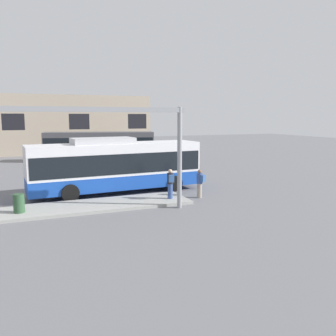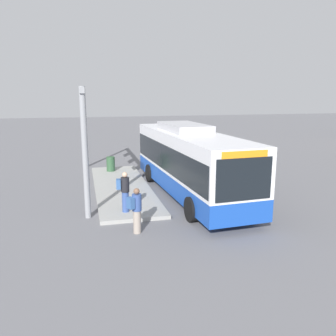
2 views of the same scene
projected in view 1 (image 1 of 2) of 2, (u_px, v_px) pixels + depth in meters
The scene contains 9 objects.
ground_plane at pixel (117, 193), 22.32m from camera, with size 120.00×120.00×0.00m, color slate.
platform_curb at pixel (97, 205), 18.75m from camera, with size 10.00×2.80×0.16m, color #9E9E99.
bus_main at pixel (116, 164), 22.05m from camera, with size 10.70×3.15×3.46m.
bus_background_left at pixel (100, 144), 38.30m from camera, with size 11.75×5.32×3.10m.
person_boarding at pixel (200, 183), 20.78m from camera, with size 0.51×0.60×1.67m.
person_waiting_near at pixel (170, 183), 19.86m from camera, with size 0.38×0.56×1.67m.
platform_sign_gantry at pixel (80, 137), 16.18m from camera, with size 10.38×0.24×5.20m.
station_building at pixel (50, 124), 47.17m from camera, with size 25.52×8.00×7.43m, color tan.
trash_bin at pixel (19, 203), 17.02m from camera, with size 0.52×0.52×0.90m, color #2D5133.
Camera 1 is at (-5.39, -21.44, 4.72)m, focal length 38.06 mm.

